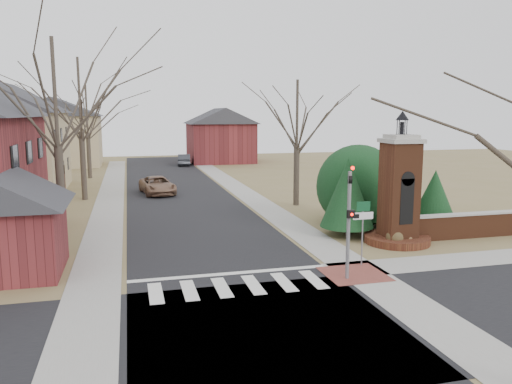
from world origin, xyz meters
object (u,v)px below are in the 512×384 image
object	(u,v)px
sign_post	(363,221)
pickup_truck	(157,185)
brick_gate_monument	(399,200)
distant_car	(184,160)
traffic_signal_pole	(349,214)

from	to	relation	value
sign_post	pickup_truck	xyz separation A→B (m)	(-7.19, 21.35, -1.26)
brick_gate_monument	distant_car	xyz separation A→B (m)	(-6.13, 39.71, -1.47)
brick_gate_monument	pickup_truck	world-z (taller)	brick_gate_monument
sign_post	pickup_truck	distance (m)	22.57
traffic_signal_pole	distant_car	distance (m)	44.19
pickup_truck	sign_post	bearing A→B (deg)	-79.00
traffic_signal_pole	distant_car	world-z (taller)	traffic_signal_pole
brick_gate_monument	sign_post	bearing A→B (deg)	-138.58
traffic_signal_pole	sign_post	world-z (taller)	traffic_signal_pole
brick_gate_monument	traffic_signal_pole	bearing A→B (deg)	-136.76
pickup_truck	traffic_signal_pole	bearing A→B (deg)	-83.09
sign_post	distant_car	bearing A→B (deg)	93.64
sign_post	brick_gate_monument	bearing A→B (deg)	41.42
traffic_signal_pole	brick_gate_monument	world-z (taller)	brick_gate_monument
traffic_signal_pole	brick_gate_monument	bearing A→B (deg)	43.24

